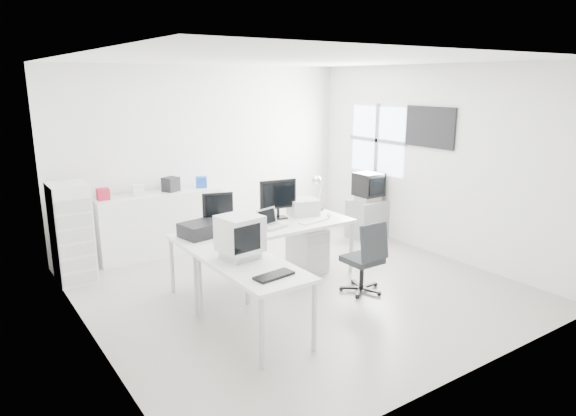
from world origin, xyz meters
TOP-DOWN VIEW (x-y plane):
  - floor at (0.00, 0.00)m, footprint 5.00×5.00m
  - ceiling at (0.00, 0.00)m, footprint 5.00×5.00m
  - back_wall at (0.00, 2.50)m, footprint 5.00×0.02m
  - left_wall at (-2.50, 0.00)m, footprint 0.02×5.00m
  - right_wall at (2.50, 0.00)m, footprint 0.02×5.00m
  - window at (2.48, 1.20)m, footprint 0.02×1.20m
  - wall_picture at (2.47, 0.10)m, footprint 0.04×0.90m
  - main_desk at (-0.23, 0.37)m, footprint 2.40×0.80m
  - side_desk at (-1.08, -0.73)m, footprint 0.70×1.40m
  - drawer_pedestal at (0.47, 0.42)m, footprint 0.40×0.50m
  - inkjet_printer at (-1.08, 0.47)m, footprint 0.53×0.45m
  - lcd_monitor_small at (-0.78, 0.62)m, footprint 0.43×0.32m
  - lcd_monitor_large at (0.12, 0.62)m, footprint 0.54×0.29m
  - laptop at (-0.18, 0.27)m, footprint 0.45×0.45m
  - white_keyboard at (0.42, 0.22)m, footprint 0.47×0.21m
  - white_mouse at (0.72, 0.27)m, footprint 0.06×0.06m
  - laser_printer at (0.52, 0.59)m, footprint 0.45×0.41m
  - desk_lamp at (0.87, 0.67)m, footprint 0.17×0.17m
  - crt_monitor at (-1.08, -0.48)m, footprint 0.42×0.42m
  - black_keyboard at (-1.08, -1.13)m, footprint 0.42×0.21m
  - office_chair at (0.58, -0.57)m, footprint 0.54×0.54m
  - tv_cabinet at (2.22, 1.09)m, footprint 0.58×0.48m
  - crt_tv at (2.22, 1.09)m, footprint 0.50×0.48m
  - sideboard at (-0.94, 2.24)m, footprint 1.89×0.47m
  - clutter_box_a at (-1.74, 2.24)m, footprint 0.17×0.15m
  - clutter_box_b at (-1.24, 2.24)m, footprint 0.18×0.16m
  - clutter_box_c at (-0.74, 2.24)m, footprint 0.27×0.26m
  - clutter_box_d at (-0.24, 2.24)m, footprint 0.22×0.21m
  - clutter_bottle at (-2.04, 2.28)m, footprint 0.07×0.07m
  - filing_cabinet at (-2.28, 1.82)m, footprint 0.46×0.54m

SIDE VIEW (x-z plane):
  - floor at x=0.00m, z-range -0.01..0.01m
  - drawer_pedestal at x=0.47m, z-range 0.00..0.60m
  - tv_cabinet at x=2.22m, z-range 0.00..0.63m
  - main_desk at x=-0.23m, z-range 0.00..0.75m
  - side_desk at x=-1.08m, z-range 0.00..0.75m
  - office_chair at x=0.58m, z-range 0.00..0.93m
  - sideboard at x=-0.94m, z-range 0.00..0.94m
  - filing_cabinet at x=-2.28m, z-range 0.00..1.30m
  - white_keyboard at x=0.42m, z-range 0.75..0.77m
  - black_keyboard at x=-1.08m, z-range 0.75..0.78m
  - white_mouse at x=0.72m, z-range 0.75..0.81m
  - inkjet_printer at x=-1.08m, z-range 0.75..0.92m
  - crt_tv at x=2.22m, z-range 0.63..1.08m
  - laser_printer at x=0.52m, z-range 0.75..0.97m
  - laptop at x=-0.18m, z-range 0.75..0.99m
  - crt_monitor at x=-1.08m, z-range 0.75..1.18m
  - desk_lamp at x=0.87m, z-range 0.75..1.19m
  - lcd_monitor_small at x=-0.78m, z-range 0.75..1.23m
  - lcd_monitor_large at x=0.12m, z-range 0.75..1.29m
  - clutter_box_b at x=-1.24m, z-range 0.94..1.10m
  - clutter_box_a at x=-1.74m, z-range 0.94..1.10m
  - clutter_box_d at x=-0.24m, z-range 0.94..1.11m
  - clutter_box_c at x=-0.74m, z-range 0.94..1.16m
  - clutter_bottle at x=-2.04m, z-range 0.94..1.16m
  - back_wall at x=0.00m, z-range 0.00..2.80m
  - left_wall at x=-2.50m, z-range 0.00..2.80m
  - right_wall at x=2.50m, z-range 0.00..2.80m
  - window at x=2.48m, z-range 1.05..2.15m
  - wall_picture at x=2.47m, z-range 1.60..2.20m
  - ceiling at x=0.00m, z-range 2.79..2.80m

